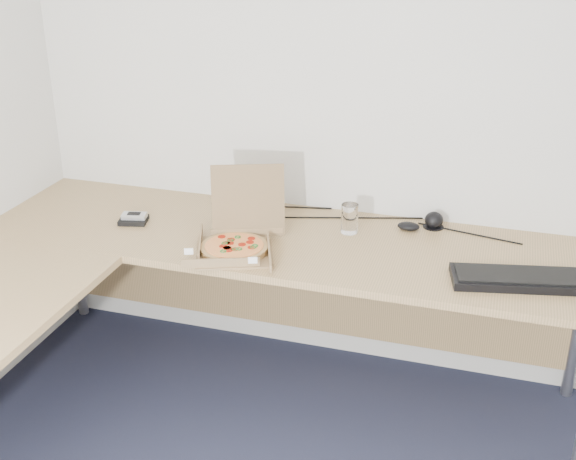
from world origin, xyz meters
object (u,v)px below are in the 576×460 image
(desk, at_px, (167,280))
(keyboard, at_px, (520,279))
(drinking_glass, at_px, (350,218))
(wallet, at_px, (134,220))
(pizza_box, at_px, (236,242))

(desk, bearing_deg, keyboard, 13.40)
(drinking_glass, distance_m, keyboard, 0.73)
(desk, height_order, keyboard, keyboard)
(drinking_glass, xyz_separation_m, wallet, (-0.90, -0.17, -0.05))
(pizza_box, distance_m, keyboard, 1.06)
(pizza_box, xyz_separation_m, wallet, (-0.51, 0.13, -0.03))
(drinking_glass, height_order, wallet, drinking_glass)
(wallet, bearing_deg, desk, -62.47)
(desk, bearing_deg, wallet, 131.18)
(pizza_box, bearing_deg, desk, -146.13)
(pizza_box, relative_size, wallet, 2.98)
(desk, distance_m, wallet, 0.51)
(wallet, bearing_deg, keyboard, -16.85)
(wallet, bearing_deg, pizza_box, -28.25)
(desk, xyz_separation_m, pizza_box, (0.18, 0.25, 0.07))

